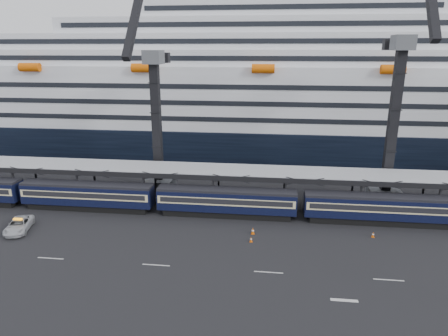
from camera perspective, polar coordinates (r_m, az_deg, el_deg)
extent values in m
plane|color=black|center=(46.53, 8.96, -12.10)|extent=(260.00, 260.00, 0.00)
cube|color=beige|center=(49.13, -23.53, -11.74)|extent=(3.00, 0.15, 0.02)
cube|color=beige|center=(44.58, -9.68, -13.50)|extent=(3.00, 0.15, 0.02)
cube|color=beige|center=(43.00, 6.38, -14.58)|extent=(3.00, 0.15, 0.02)
cube|color=beige|center=(44.71, 22.47, -14.56)|extent=(3.00, 0.15, 0.02)
cube|color=beige|center=(40.29, 16.80, -17.64)|extent=(2.50, 0.40, 0.02)
cube|color=black|center=(60.98, -18.74, -5.16)|extent=(17.48, 2.40, 0.90)
cube|color=black|center=(60.36, -18.90, -3.58)|extent=(19.00, 2.80, 2.70)
cube|color=beige|center=(60.26, -18.93, -3.31)|extent=(18.62, 2.92, 1.05)
cube|color=black|center=(60.25, -18.93, -3.27)|extent=(17.86, 2.98, 0.70)
cube|color=black|center=(59.88, -19.04, -2.23)|extent=(19.00, 2.50, 0.35)
cube|color=black|center=(55.57, 0.35, -6.38)|extent=(17.48, 2.40, 0.90)
cube|color=black|center=(54.89, 0.36, -4.66)|extent=(19.00, 2.80, 2.70)
cube|color=beige|center=(54.78, 0.36, -4.36)|extent=(18.62, 2.92, 1.05)
cube|color=black|center=(54.76, 0.36, -4.32)|extent=(17.86, 2.98, 0.70)
cube|color=black|center=(54.36, 0.36, -3.19)|extent=(19.00, 2.50, 0.35)
cube|color=black|center=(57.08, 20.88, -6.91)|extent=(17.48, 2.40, 0.90)
cube|color=black|center=(56.41, 21.07, -5.23)|extent=(19.00, 2.80, 2.70)
cube|color=beige|center=(56.31, 21.10, -4.95)|extent=(18.62, 2.92, 1.05)
cube|color=black|center=(56.29, 21.11, -4.90)|extent=(17.86, 2.98, 0.70)
cube|color=black|center=(55.90, 21.23, -3.81)|extent=(19.00, 2.50, 0.35)
cube|color=#93959A|center=(57.36, 8.79, -0.57)|extent=(130.00, 6.00, 0.25)
cube|color=black|center=(54.60, 8.86, -1.80)|extent=(130.00, 0.25, 0.70)
cube|color=black|center=(60.32, 8.70, 0.00)|extent=(130.00, 0.25, 0.70)
cube|color=black|center=(67.17, -27.79, -2.20)|extent=(0.25, 0.25, 5.40)
cube|color=black|center=(71.59, -25.32, -0.78)|extent=(0.25, 0.25, 5.40)
cube|color=black|center=(62.10, -20.14, -2.70)|extent=(0.25, 0.25, 5.40)
cube|color=black|center=(66.85, -18.03, -1.13)|extent=(0.25, 0.25, 5.40)
cube|color=black|center=(58.32, -11.32, -3.21)|extent=(0.25, 0.25, 5.40)
cube|color=black|center=(63.36, -9.78, -1.50)|extent=(0.25, 0.25, 5.40)
cube|color=black|center=(56.08, -1.54, -3.69)|extent=(0.25, 0.25, 5.40)
cube|color=black|center=(61.31, -0.78, -1.88)|extent=(0.25, 0.25, 5.40)
cube|color=black|center=(55.59, 8.74, -4.08)|extent=(0.25, 0.25, 5.40)
cube|color=black|center=(60.86, 8.60, -2.21)|extent=(0.25, 0.25, 5.40)
cube|color=black|center=(56.88, 18.88, -4.34)|extent=(0.25, 0.25, 5.40)
cube|color=black|center=(62.03, 17.88, -2.49)|extent=(0.25, 0.25, 5.40)
cube|color=black|center=(59.83, 28.30, -4.46)|extent=(0.25, 0.25, 5.40)
cube|color=black|center=(64.75, 26.59, -2.69)|extent=(0.25, 0.25, 5.40)
cube|color=black|center=(88.81, 8.17, 4.38)|extent=(200.00, 28.00, 7.00)
cube|color=silver|center=(87.29, 8.43, 10.48)|extent=(190.00, 26.88, 12.00)
cube|color=silver|center=(86.81, 8.65, 15.41)|extent=(160.00, 24.64, 3.00)
cube|color=black|center=(74.45, 8.89, 15.20)|extent=(153.60, 0.12, 0.90)
cube|color=silver|center=(86.80, 8.74, 17.39)|extent=(124.00, 21.84, 3.00)
cube|color=black|center=(75.84, 8.97, 17.49)|extent=(119.04, 0.12, 0.90)
cube|color=silver|center=(86.89, 8.83, 19.36)|extent=(90.00, 19.04, 3.00)
cube|color=black|center=(77.34, 9.04, 19.69)|extent=(86.40, 0.12, 0.90)
cube|color=silver|center=(87.09, 8.92, 21.33)|extent=(56.00, 16.24, 3.00)
cube|color=black|center=(78.95, 9.11, 21.81)|extent=(53.76, 0.12, 0.90)
cylinder|color=#DE5A07|center=(86.00, -25.99, 12.81)|extent=(4.00, 1.60, 1.60)
cylinder|color=#DE5A07|center=(76.59, -11.56, 13.83)|extent=(4.00, 1.60, 1.60)
cylinder|color=#DE5A07|center=(72.83, 5.63, 13.94)|extent=(4.00, 1.60, 1.60)
cylinder|color=#DE5A07|center=(75.57, 22.99, 12.84)|extent=(4.00, 1.60, 1.60)
cube|color=#464A4E|center=(65.89, -9.18, -2.31)|extent=(4.50, 4.50, 2.00)
cube|color=black|center=(63.37, -9.59, 6.27)|extent=(1.30, 1.30, 18.00)
cube|color=#464A4E|center=(62.36, -10.05, 15.33)|extent=(2.60, 3.20, 2.00)
cube|color=black|center=(57.10, -12.21, 22.04)|extent=(0.90, 12.26, 14.37)
cube|color=black|center=(64.78, -9.40, 15.41)|extent=(0.90, 5.04, 0.90)
cube|color=black|center=(67.21, -8.78, 15.31)|extent=(2.20, 1.60, 1.60)
cube|color=#464A4E|center=(64.85, 21.89, -3.67)|extent=(4.50, 4.50, 2.00)
cube|color=black|center=(62.10, 22.99, 5.90)|extent=(1.30, 1.30, 20.00)
cube|color=#464A4E|center=(61.24, 24.20, 16.03)|extent=(2.60, 3.20, 2.00)
cube|color=black|center=(63.94, 23.47, 16.08)|extent=(0.90, 5.60, 0.90)
cube|color=black|center=(66.63, 22.77, 15.96)|extent=(2.20, 1.60, 1.60)
imported|color=#ADAFB4|center=(57.35, -27.26, -7.27)|extent=(3.93, 5.98, 1.53)
cube|color=#DE5A07|center=(48.78, 3.88, -10.46)|extent=(0.34, 0.34, 0.04)
cone|color=#DE5A07|center=(48.62, 3.89, -10.10)|extent=(0.29, 0.29, 0.65)
cylinder|color=white|center=(48.62, 3.89, -10.10)|extent=(0.24, 0.24, 0.11)
cube|color=#DE5A07|center=(50.72, 4.13, -9.34)|extent=(0.43, 0.43, 0.05)
cone|color=#DE5A07|center=(50.53, 4.14, -8.90)|extent=(0.36, 0.36, 0.81)
cylinder|color=white|center=(50.53, 4.14, -8.90)|extent=(0.31, 0.31, 0.14)
cube|color=#DE5A07|center=(53.05, 20.48, -9.21)|extent=(0.35, 0.35, 0.04)
cone|color=#DE5A07|center=(52.90, 20.52, -8.87)|extent=(0.30, 0.30, 0.67)
cylinder|color=white|center=(52.90, 20.52, -8.87)|extent=(0.25, 0.25, 0.11)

